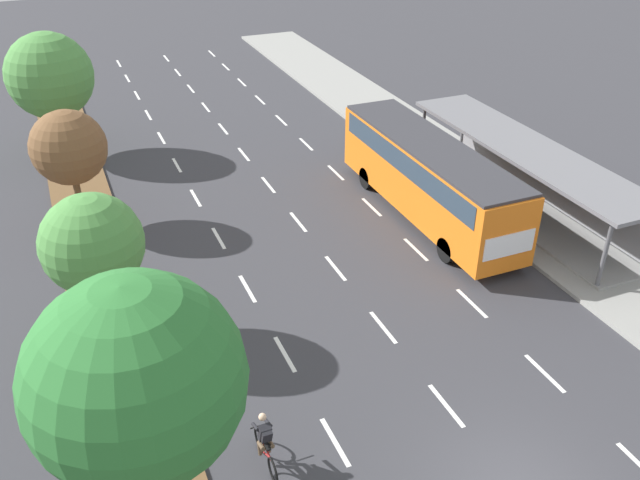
{
  "coord_description": "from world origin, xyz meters",
  "views": [
    {
      "loc": [
        -8.8,
        -8.3,
        13.89
      ],
      "look_at": [
        -0.51,
        11.38,
        1.2
      ],
      "focal_mm": 37.5,
      "sensor_mm": 36.0,
      "label": 1
    }
  ],
  "objects_px": {
    "bus_shelter": "(527,170)",
    "cyclist": "(265,443)",
    "bus": "(428,172)",
    "median_tree_second": "(92,244)",
    "median_tree_fourth": "(50,76)",
    "median_tree_nearest": "(136,380)",
    "median_tree_third": "(69,148)"
  },
  "relations": [
    {
      "from": "bus",
      "to": "median_tree_second",
      "type": "height_order",
      "value": "median_tree_second"
    },
    {
      "from": "median_tree_third",
      "to": "median_tree_fourth",
      "type": "xyz_separation_m",
      "value": [
        -0.07,
        8.13,
        0.62
      ]
    },
    {
      "from": "cyclist",
      "to": "median_tree_second",
      "type": "bearing_deg",
      "value": 113.82
    },
    {
      "from": "bus_shelter",
      "to": "cyclist",
      "type": "height_order",
      "value": "bus_shelter"
    },
    {
      "from": "bus_shelter",
      "to": "median_tree_fourth",
      "type": "relative_size",
      "value": 2.17
    },
    {
      "from": "median_tree_nearest",
      "to": "median_tree_fourth",
      "type": "xyz_separation_m",
      "value": [
        -0.2,
        24.39,
        -0.89
      ]
    },
    {
      "from": "bus_shelter",
      "to": "median_tree_third",
      "type": "xyz_separation_m",
      "value": [
        -17.98,
        5.85,
        1.69
      ]
    },
    {
      "from": "median_tree_second",
      "to": "cyclist",
      "type": "bearing_deg",
      "value": -66.18
    },
    {
      "from": "bus_shelter",
      "to": "bus",
      "type": "distance_m",
      "value": 4.42
    },
    {
      "from": "median_tree_third",
      "to": "median_tree_second",
      "type": "bearing_deg",
      "value": -90.06
    },
    {
      "from": "median_tree_second",
      "to": "bus_shelter",
      "type": "bearing_deg",
      "value": 7.23
    },
    {
      "from": "bus",
      "to": "cyclist",
      "type": "height_order",
      "value": "bus"
    },
    {
      "from": "median_tree_nearest",
      "to": "median_tree_second",
      "type": "distance_m",
      "value": 8.26
    },
    {
      "from": "cyclist",
      "to": "median_tree_second",
      "type": "height_order",
      "value": "median_tree_second"
    },
    {
      "from": "bus",
      "to": "median_tree_nearest",
      "type": "xyz_separation_m",
      "value": [
        -13.57,
        -11.49,
        3.01
      ]
    },
    {
      "from": "median_tree_second",
      "to": "median_tree_fourth",
      "type": "xyz_separation_m",
      "value": [
        -0.06,
        16.26,
        0.55
      ]
    },
    {
      "from": "cyclist",
      "to": "median_tree_fourth",
      "type": "relative_size",
      "value": 0.3
    },
    {
      "from": "cyclist",
      "to": "median_tree_third",
      "type": "relative_size",
      "value": 0.37
    },
    {
      "from": "bus_shelter",
      "to": "cyclist",
      "type": "relative_size",
      "value": 7.34
    },
    {
      "from": "cyclist",
      "to": "median_tree_third",
      "type": "height_order",
      "value": "median_tree_third"
    },
    {
      "from": "bus_shelter",
      "to": "median_tree_nearest",
      "type": "bearing_deg",
      "value": -149.74
    },
    {
      "from": "bus_shelter",
      "to": "median_tree_third",
      "type": "distance_m",
      "value": 18.98
    },
    {
      "from": "median_tree_fourth",
      "to": "median_tree_second",
      "type": "bearing_deg",
      "value": -89.79
    },
    {
      "from": "median_tree_nearest",
      "to": "median_tree_fourth",
      "type": "relative_size",
      "value": 1.16
    },
    {
      "from": "bus",
      "to": "cyclist",
      "type": "xyz_separation_m",
      "value": [
        -10.71,
        -10.15,
        -1.28
      ]
    },
    {
      "from": "bus",
      "to": "median_tree_second",
      "type": "bearing_deg",
      "value": -166.24
    },
    {
      "from": "cyclist",
      "to": "median_tree_fourth",
      "type": "height_order",
      "value": "median_tree_fourth"
    },
    {
      "from": "bus_shelter",
      "to": "median_tree_fourth",
      "type": "height_order",
      "value": "median_tree_fourth"
    },
    {
      "from": "bus_shelter",
      "to": "median_tree_fourth",
      "type": "distance_m",
      "value": 22.94
    },
    {
      "from": "bus",
      "to": "cyclist",
      "type": "distance_m",
      "value": 14.8
    },
    {
      "from": "median_tree_fourth",
      "to": "median_tree_nearest",
      "type": "bearing_deg",
      "value": -89.54
    },
    {
      "from": "bus_shelter",
      "to": "median_tree_second",
      "type": "distance_m",
      "value": 18.21
    }
  ]
}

